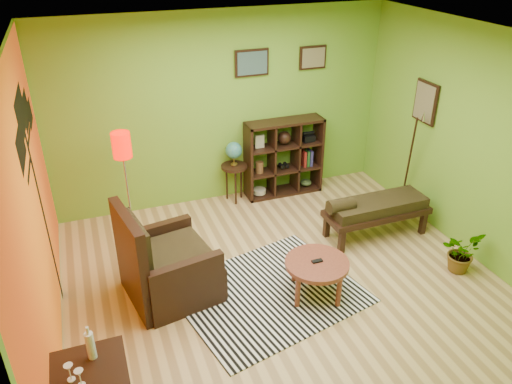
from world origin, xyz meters
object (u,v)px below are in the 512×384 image
object	(u,v)px
coffee_table	(317,266)
globe_table	(234,157)
potted_plant	(460,256)
cube_shelf	(285,157)
floor_lamp	(123,156)
bench	(375,208)
armchair	(165,269)

from	to	relation	value
coffee_table	globe_table	xyz separation A→B (m)	(-0.18, 2.44, 0.35)
coffee_table	potted_plant	world-z (taller)	coffee_table
globe_table	potted_plant	distance (m)	3.36
cube_shelf	globe_table	bearing A→B (deg)	178.88
floor_lamp	bench	world-z (taller)	floor_lamp
armchair	bench	xyz separation A→B (m)	(2.87, 0.26, 0.07)
bench	globe_table	bearing A→B (deg)	132.26
globe_table	potted_plant	size ratio (longest dim) A/B	1.87
armchair	floor_lamp	distance (m)	1.52
coffee_table	bench	distance (m)	1.52
coffee_table	armchair	bearing A→B (deg)	160.00
globe_table	cube_shelf	bearing A→B (deg)	-1.12
globe_table	cube_shelf	world-z (taller)	cube_shelf
floor_lamp	potted_plant	xyz separation A→B (m)	(3.66, -1.96, -1.08)
armchair	bench	bearing A→B (deg)	5.20
armchair	floor_lamp	xyz separation A→B (m)	(-0.21, 1.18, 0.93)
coffee_table	bench	xyz separation A→B (m)	(1.27, 0.84, 0.04)
globe_table	bench	xyz separation A→B (m)	(1.45, -1.60, -0.30)
globe_table	coffee_table	bearing A→B (deg)	-85.80
cube_shelf	potted_plant	bearing A→B (deg)	-65.04
cube_shelf	bench	xyz separation A→B (m)	(0.64, -1.58, -0.18)
armchair	potted_plant	distance (m)	3.54
floor_lamp	globe_table	distance (m)	1.85
potted_plant	armchair	bearing A→B (deg)	167.35
floor_lamp	bench	xyz separation A→B (m)	(3.08, -0.92, -0.85)
floor_lamp	globe_table	world-z (taller)	floor_lamp
coffee_table	floor_lamp	size ratio (longest dim) A/B	0.46
globe_table	cube_shelf	distance (m)	0.82
armchair	globe_table	world-z (taller)	armchair
armchair	potted_plant	bearing A→B (deg)	-12.65
armchair	cube_shelf	size ratio (longest dim) A/B	0.96
armchair	bench	distance (m)	2.88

